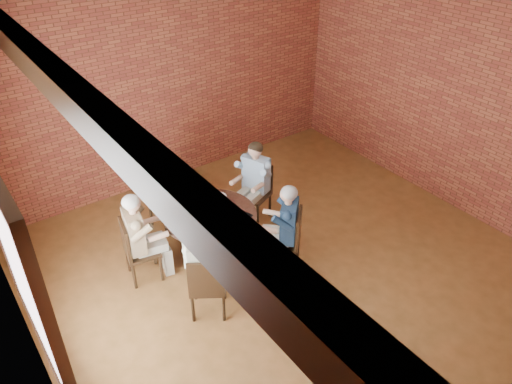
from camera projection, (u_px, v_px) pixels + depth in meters
floor at (300, 282)px, 6.83m from camera, size 7.00×7.00×0.00m
ceiling at (317, 30)px, 4.95m from camera, size 7.00×7.00×0.00m
wall_back at (169, 86)px, 8.26m from camera, size 7.00×0.00×7.00m
wall_left at (21, 291)px, 4.31m from camera, size 0.00×7.00×7.00m
wall_right at (472, 110)px, 7.47m from camera, size 0.00×7.00×7.00m
ceiling_beam at (76, 99)px, 3.83m from camera, size 0.22×6.90×0.26m
window at (19, 267)px, 4.64m from camera, size 0.10×2.16×2.36m
dining_table at (211, 227)px, 6.99m from camera, size 1.28×1.28×0.75m
chair_a at (257, 189)px, 7.84m from camera, size 0.56×0.56×0.94m
diner_a at (254, 183)px, 7.70m from camera, size 0.80×0.74×1.34m
chair_b at (163, 195)px, 7.67m from camera, size 0.51×0.51×0.96m
diner_b at (165, 188)px, 7.53m from camera, size 0.66×0.76×1.38m
chair_c at (135, 249)px, 6.62m from camera, size 0.50×0.50×0.94m
diner_c at (140, 237)px, 6.57m from camera, size 0.74×0.65×1.34m
chair_d at (207, 285)px, 6.05m from camera, size 0.61×0.61×0.95m
diner_d at (207, 270)px, 6.03m from camera, size 0.82×0.85×1.36m
chair_e at (290, 238)px, 6.82m from camera, size 0.60×0.60×0.93m
diner_e at (284, 228)px, 6.75m from camera, size 0.82×0.83×1.32m
plate_a at (218, 197)px, 7.21m from camera, size 0.26×0.26×0.01m
plate_b at (182, 204)px, 7.06m from camera, size 0.26×0.26×0.01m
plate_c at (180, 219)px, 6.75m from camera, size 0.26×0.26×0.01m
plate_d at (237, 218)px, 6.78m from camera, size 0.26×0.26×0.01m
glass_a at (222, 200)px, 7.04m from camera, size 0.07×0.07×0.14m
glass_b at (212, 203)px, 6.97m from camera, size 0.07×0.07×0.14m
glass_c at (190, 201)px, 7.01m from camera, size 0.07×0.07×0.14m
glass_d at (200, 210)px, 6.83m from camera, size 0.07×0.07×0.14m
glass_e at (198, 215)px, 6.72m from camera, size 0.07×0.07×0.14m
glass_f at (221, 230)px, 6.46m from camera, size 0.07×0.07×0.14m
glass_g at (224, 218)px, 6.67m from camera, size 0.07×0.07×0.14m
smartphone at (248, 215)px, 6.85m from camera, size 0.10×0.14×0.01m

